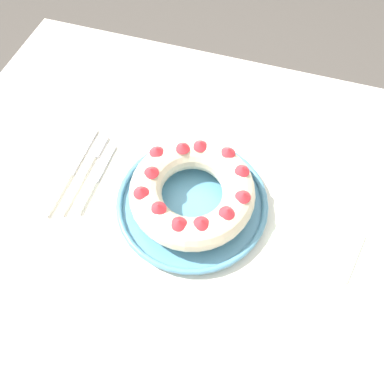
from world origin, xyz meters
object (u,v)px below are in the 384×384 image
at_px(serving_dish, 192,203).
at_px(serving_knife, 68,176).
at_px(napkin, 317,238).
at_px(fork, 87,167).
at_px(cake_knife, 93,183).
at_px(bundt_cake, 192,192).

xyz_separation_m(serving_dish, serving_knife, (-0.27, -0.01, -0.01)).
relative_size(serving_knife, napkin, 1.50).
bearing_deg(serving_dish, fork, 175.17).
relative_size(serving_dish, serving_knife, 1.29).
bearing_deg(serving_knife, serving_dish, 2.43).
xyz_separation_m(fork, cake_knife, (0.03, -0.03, 0.00)).
bearing_deg(serving_dish, cake_knife, -177.09).
distance_m(bundt_cake, napkin, 0.26).
relative_size(bundt_cake, cake_knife, 1.34).
distance_m(bundt_cake, fork, 0.25).
bearing_deg(serving_knife, cake_knife, 1.04).
height_order(cake_knife, napkin, cake_knife).
xyz_separation_m(serving_dish, cake_knife, (-0.22, -0.01, -0.01)).
bearing_deg(serving_knife, fork, 47.55).
relative_size(fork, serving_knife, 0.89).
xyz_separation_m(bundt_cake, serving_knife, (-0.27, -0.01, -0.05)).
bearing_deg(bundt_cake, cake_knife, -177.05).
bearing_deg(cake_knife, fork, 137.25).
bearing_deg(serving_knife, bundt_cake, 2.46).
bearing_deg(fork, serving_dish, -1.00).
xyz_separation_m(fork, serving_knife, (-0.03, -0.03, 0.00)).
bearing_deg(napkin, fork, 178.07).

